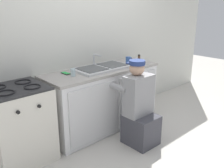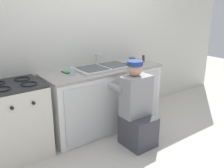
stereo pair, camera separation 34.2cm
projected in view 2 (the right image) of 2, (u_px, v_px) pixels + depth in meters
The scene contains 11 objects.
ground_plane at pixel (116, 133), 3.56m from camera, with size 12.00×12.00×0.00m, color beige.
back_wall at pixel (90, 40), 3.68m from camera, with size 6.00×0.10×2.50m, color silver.
counter_cabinet at pixel (104, 99), 3.65m from camera, with size 1.70×0.62×0.86m.
countertop at pixel (104, 70), 3.52m from camera, with size 1.74×0.62×0.04m, color #9E9993.
sink_double_basin at pixel (103, 67), 3.51m from camera, with size 0.80×0.44×0.19m.
stove_range at pixel (17, 120), 2.95m from camera, with size 0.65×0.62×0.91m.
plumber_person at pixel (137, 111), 3.17m from camera, with size 0.42×0.61×1.10m.
coffee_mug at pixel (132, 60), 3.81m from camera, with size 0.13×0.08×0.09m.
cell_phone at pixel (66, 72), 3.31m from camera, with size 0.07×0.14×0.01m.
water_glass at pixel (72, 71), 3.18m from camera, with size 0.06×0.06×0.10m.
spice_bottle_pepper at pixel (143, 59), 3.91m from camera, with size 0.04×0.04×0.10m.
Camera 2 is at (-1.94, -2.51, 1.77)m, focal length 40.00 mm.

